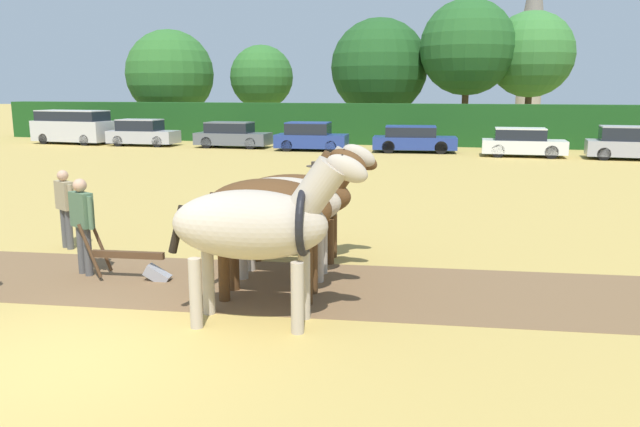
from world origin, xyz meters
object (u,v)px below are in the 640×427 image
parked_car_center_right (413,139)px  draft_horse_trail_left (289,202)px  plow (135,262)px  parked_car_center (311,137)px  parked_car_left (142,133)px  parked_car_far_right (629,144)px  draft_horse_lead_right (275,209)px  parked_van (73,127)px  tree_center_left (379,67)px  tree_far_left (170,74)px  parked_car_center_left (232,135)px  tree_left (262,77)px  farmer_beside_team (316,194)px  church_spire (533,29)px  farmer_onlooker_right (65,203)px  draft_horse_lead_left (257,224)px  draft_horse_trail_right (300,196)px  tree_center (467,47)px  farmer_at_plow (82,219)px  tree_center_right (531,55)px  parked_car_right (523,143)px

parked_car_center_right → draft_horse_trail_left: bearing=-95.4°
plow → parked_car_center: (-3.56, 23.87, 0.43)m
parked_car_left → parked_car_far_right: size_ratio=1.04×
draft_horse_lead_right → parked_van: draft_horse_lead_right is taller
tree_center_left → parked_car_far_right: 18.72m
tree_far_left → parked_car_center_left: tree_far_left is taller
tree_left → farmer_beside_team: bearing=-67.7°
tree_left → church_spire: 31.87m
parked_car_left → parked_car_center_right: 16.18m
draft_horse_lead_right → farmer_onlooker_right: draft_horse_lead_right is taller
parked_car_center_left → draft_horse_lead_left: bearing=-68.0°
tree_left → parked_car_far_right: bearing=-26.6°
parked_car_center → draft_horse_trail_right: bearing=-79.3°
tree_left → church_spire: bearing=50.1°
tree_center → draft_horse_lead_left: (-1.47, -34.96, -4.55)m
farmer_at_plow → tree_left: bearing=41.3°
draft_horse_lead_right → tree_left: bearing=103.6°
tree_far_left → parked_car_left: size_ratio=1.86×
tree_left → tree_center_right: bearing=0.6°
tree_center_left → draft_horse_trail_left: bearing=-82.9°
farmer_beside_team → parked_car_right: 20.39m
draft_horse_trail_right → parked_car_left: size_ratio=0.69×
farmer_onlooker_right → parked_car_center_left: (-5.86, 22.76, -0.26)m
tree_center_right → church_spire: size_ratio=0.47×
tree_left → parked_car_right: (18.06, -11.38, -3.52)m
tree_center → parked_car_far_right: tree_center is taller
tree_left → church_spire: size_ratio=0.37×
plow → parked_car_left: bearing=113.4°
tree_left → parked_car_left: bearing=-108.8°
draft_horse_lead_left → draft_horse_lead_right: bearing=90.2°
church_spire → parked_car_left: church_spire is taller
tree_left → parked_car_far_right: 25.86m
parked_van → tree_center_right: bearing=26.1°
tree_far_left → parked_car_center_left: 13.68m
tree_center_left → parked_van: size_ratio=1.61×
draft_horse_lead_right → parked_car_far_right: (9.76, 23.69, -0.69)m
parked_car_left → parked_car_center_left: bearing=-0.3°
tree_center → church_spire: (5.38, 25.50, 3.28)m
tree_center_left → parked_car_left: (-12.43, -10.85, -4.09)m
tree_center_right → farmer_beside_team: (-6.14, -31.25, -4.56)m
farmer_onlooker_right → parked_car_center_left: bearing=43.3°
draft_horse_lead_right → plow: bearing=167.7°
parked_car_center_left → parked_car_far_right: 20.95m
draft_horse_lead_left → farmer_onlooker_right: 6.25m
draft_horse_lead_right → parked_car_left: (-16.83, 24.38, -0.70)m
tree_center_right → parked_car_center_right: tree_center_right is taller
farmer_at_plow → parked_car_center: size_ratio=0.43×
tree_center_left → parked_car_far_right: (14.16, -11.54, -4.09)m
tree_left → parked_car_center: 13.45m
draft_horse_trail_right → tree_far_left: bearing=114.9°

